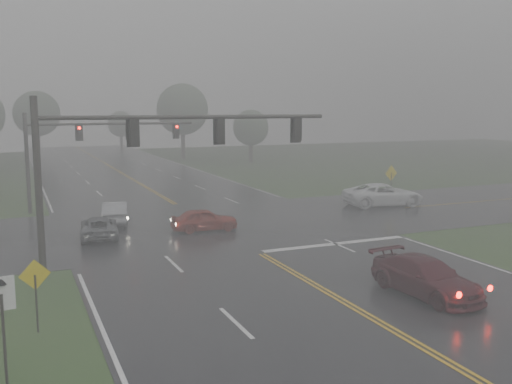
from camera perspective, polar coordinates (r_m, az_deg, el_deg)
name	(u,v)px	position (r m, az deg, el deg)	size (l,w,h in m)	color
ground	(468,374)	(17.41, 20.41, -16.71)	(180.00, 180.00, 0.00)	#263F1B
main_road	(221,231)	(33.94, -3.54, -3.89)	(18.00, 160.00, 0.02)	black
cross_street	(210,225)	(35.79, -4.63, -3.26)	(120.00, 14.00, 0.02)	black
stop_bar	(335,244)	(30.89, 7.95, -5.20)	(8.50, 0.50, 0.01)	silver
sedan_maroon	(425,295)	(23.50, 16.55, -9.87)	(2.01, 4.95, 1.44)	#3F0B13
sedan_red	(205,231)	(33.99, -5.17, -3.90)	(1.57, 3.91, 1.33)	maroon
sedan_silver	(116,224)	(37.03, -13.87, -3.09)	(1.49, 4.27, 1.41)	#919398
car_grey	(99,238)	(33.25, -15.39, -4.45)	(1.96, 4.25, 1.18)	#4B4E52
pickup_white	(383,206)	(43.46, 12.60, -1.35)	(2.74, 5.93, 1.65)	white
signal_gantry_near	(137,149)	(25.96, -11.80, 4.23)	(13.70, 0.34, 7.72)	black
signal_gantry_far	(81,142)	(42.10, -17.06, 4.80)	(11.82, 0.35, 6.91)	black
sign_diamond_west	(35,283)	(19.88, -21.20, -8.52)	(0.99, 0.26, 2.43)	black
sign_arrow_white	(2,311)	(16.19, -24.04, -10.85)	(0.67, 0.14, 3.01)	black
sign_diamond_east	(391,178)	(44.49, 13.35, 1.42)	(1.21, 0.25, 2.93)	black
tree_ne_a	(182,109)	(81.46, -7.37, 8.19)	(7.22, 7.22, 10.61)	#31271F
tree_n_mid	(37,114)	(88.90, -21.08, 7.31)	(6.57, 6.57, 9.65)	#31271F
tree_e_near	(251,128)	(75.94, -0.53, 6.44)	(4.76, 4.76, 6.99)	#31271F
tree_n_far	(121,124)	(102.26, -13.36, 6.61)	(4.53, 4.53, 6.65)	#31271F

